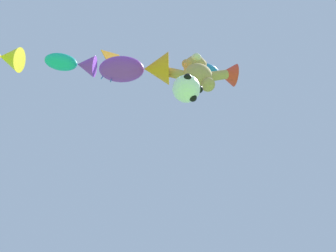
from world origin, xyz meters
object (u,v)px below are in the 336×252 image
object	(u,v)px
teddy_bear_kite	(197,74)
fish_kite_cobalt	(215,73)
diamond_kite	(115,63)
fish_kite_teal	(74,64)
soccer_ball_kite	(187,89)
fish_kite_violet	(139,69)

from	to	relation	value
teddy_bear_kite	fish_kite_cobalt	size ratio (longest dim) A/B	1.18
diamond_kite	fish_kite_teal	bearing A→B (deg)	-169.66
teddy_bear_kite	soccer_ball_kite	size ratio (longest dim) A/B	2.54
fish_kite_violet	teddy_bear_kite	bearing A→B (deg)	-0.19
fish_kite_teal	diamond_kite	world-z (taller)	diamond_kite
soccer_ball_kite	fish_kite_cobalt	world-z (taller)	fish_kite_cobalt
fish_kite_violet	fish_kite_teal	distance (m)	2.44
teddy_bear_kite	fish_kite_teal	world-z (taller)	teddy_bear_kite
teddy_bear_kite	diamond_kite	size ratio (longest dim) A/B	0.81
soccer_ball_kite	fish_kite_teal	size ratio (longest dim) A/B	0.47
diamond_kite	teddy_bear_kite	bearing A→B (deg)	-6.05
soccer_ball_kite	fish_kite_teal	bearing A→B (deg)	175.30
fish_kite_teal	diamond_kite	distance (m)	1.62
fish_kite_violet	diamond_kite	world-z (taller)	diamond_kite
diamond_kite	soccer_ball_kite	bearing A→B (deg)	-12.06
fish_kite_violet	fish_kite_teal	world-z (taller)	fish_kite_teal
teddy_bear_kite	soccer_ball_kite	xyz separation A→B (m)	(-0.47, -0.23, -1.75)
teddy_bear_kite	fish_kite_violet	size ratio (longest dim) A/B	0.89
fish_kite_violet	fish_kite_teal	xyz separation A→B (m)	(-2.39, 0.08, 0.45)
soccer_ball_kite	fish_kite_cobalt	size ratio (longest dim) A/B	0.47
fish_kite_violet	diamond_kite	xyz separation A→B (m)	(-1.09, 0.32, 1.39)
soccer_ball_kite	fish_kite_cobalt	xyz separation A→B (m)	(1.30, 0.58, 2.74)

